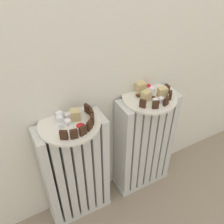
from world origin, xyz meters
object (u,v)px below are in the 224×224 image
plate_left (69,124)px  jam_bowl_right (147,87)px  radiator_left (76,172)px  radiator_right (144,145)px  plate_right (149,97)px  fork (63,130)px  jam_bowl_left (81,127)px

plate_left → jam_bowl_right: 0.44m
radiator_left → plate_left: plate_left is taller
radiator_right → plate_right: (-0.00, 0.00, 0.33)m
plate_left → fork: 0.05m
jam_bowl_right → fork: jam_bowl_right is taller
radiator_right → jam_bowl_right: size_ratio=13.89×
plate_left → radiator_right: bearing=0.0°
jam_bowl_left → jam_bowl_right: bearing=16.2°
radiator_right → fork: fork is taller
plate_right → jam_bowl_left: 0.39m
radiator_right → fork: bearing=-175.4°
radiator_left → jam_bowl_left: 0.35m
jam_bowl_right → radiator_left: bearing=-172.6°
radiator_left → plate_right: bearing=0.0°
fork → radiator_left: bearing=42.1°
jam_bowl_left → jam_bowl_right: jam_bowl_right is taller
radiator_right → plate_left: size_ratio=2.36×
jam_bowl_left → fork: jam_bowl_left is taller
fork → jam_bowl_left: bearing=-21.3°
jam_bowl_right → fork: (-0.48, -0.09, -0.01)m
plate_right → jam_bowl_left: size_ratio=6.01×
radiator_right → jam_bowl_left: jam_bowl_left is taller
jam_bowl_left → jam_bowl_right: (0.41, 0.12, 0.00)m
plate_right → jam_bowl_left: jam_bowl_left is taller
radiator_right → jam_bowl_left: bearing=-170.8°
radiator_left → fork: bearing=-137.9°
radiator_right → jam_bowl_right: bearing=66.9°
plate_left → fork: fork is taller
plate_left → radiator_left: bearing=180.0°
plate_left → plate_right: bearing=0.0°
radiator_left → plate_left: (0.00, 0.00, 0.33)m
radiator_left → plate_right: size_ratio=2.36×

